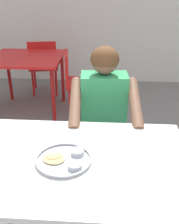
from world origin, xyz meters
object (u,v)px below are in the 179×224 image
object	(u,v)px
table_background_red	(27,64)
chair_red_far	(44,64)
chair_foreground	(103,122)
table_foreground	(79,171)
chair_red_right	(77,79)
thali_tray	(65,159)
diner_foreground	(104,114)

from	to	relation	value
table_background_red	chair_red_far	distance (m)	0.63
table_background_red	chair_foreground	bearing A→B (deg)	-50.76
table_foreground	chair_red_right	xyz separation A→B (m)	(-0.23, 2.00, -0.20)
thali_tray	diner_foreground	distance (m)	0.69
table_foreground	chair_red_right	bearing A→B (deg)	96.52
chair_foreground	table_background_red	size ratio (longest dim) A/B	1.01
thali_tray	diner_foreground	xyz separation A→B (m)	(0.19, 0.66, -0.06)
table_foreground	chair_red_right	size ratio (longest dim) A/B	1.44
thali_tray	chair_red_right	xyz separation A→B (m)	(-0.16, 2.02, -0.29)
table_foreground	diner_foreground	distance (m)	0.64
table_foreground	table_background_red	world-z (taller)	table_foreground
chair_foreground	diner_foreground	world-z (taller)	diner_foreground
thali_tray	chair_foreground	xyz separation A→B (m)	(0.18, 0.88, -0.26)
table_foreground	table_background_red	xyz separation A→B (m)	(-0.86, 2.05, -0.03)
diner_foreground	table_background_red	size ratio (longest dim) A/B	1.34
chair_foreground	chair_red_right	world-z (taller)	chair_foreground
thali_tray	chair_red_far	bearing A→B (deg)	105.19
chair_red_right	thali_tray	bearing A→B (deg)	-85.57
chair_foreground	chair_red_far	distance (m)	2.01
diner_foreground	chair_red_right	bearing A→B (deg)	104.34
chair_red_right	chair_red_far	world-z (taller)	chair_red_far
table_foreground	chair_foreground	size ratio (longest dim) A/B	1.33
table_background_red	thali_tray	bearing A→B (deg)	-69.15
thali_tray	chair_red_far	size ratio (longest dim) A/B	0.36
chair_red_far	diner_foreground	bearing A→B (deg)	-65.53
chair_foreground	diner_foreground	size ratio (longest dim) A/B	0.75
table_foreground	thali_tray	size ratio (longest dim) A/B	4.02
table_background_red	chair_red_right	distance (m)	0.66
diner_foreground	chair_red_right	distance (m)	1.43
chair_red_right	chair_foreground	bearing A→B (deg)	-73.44
chair_red_right	diner_foreground	bearing A→B (deg)	-75.66
chair_red_far	chair_foreground	bearing A→B (deg)	-63.11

